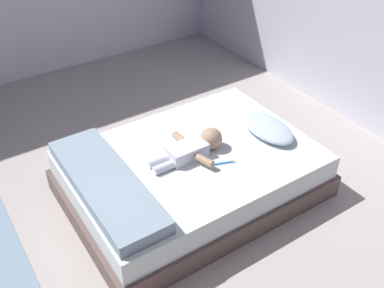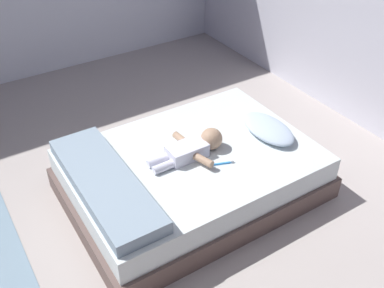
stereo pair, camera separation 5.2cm
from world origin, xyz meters
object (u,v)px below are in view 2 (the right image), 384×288
(bed, at_px, (192,174))
(baby, at_px, (194,148))
(toothbrush, at_px, (223,163))
(pillow, at_px, (268,129))

(bed, relative_size, baby, 3.10)
(baby, xyz_separation_m, toothbrush, (0.22, 0.12, -0.06))
(pillow, height_order, toothbrush, pillow)
(pillow, xyz_separation_m, toothbrush, (0.13, -0.54, -0.04))
(bed, height_order, baby, baby)
(pillow, distance_m, toothbrush, 0.55)
(baby, bearing_deg, toothbrush, 28.98)
(bed, relative_size, pillow, 3.63)
(bed, xyz_separation_m, baby, (0.01, 0.02, 0.26))
(bed, distance_m, toothbrush, 0.33)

